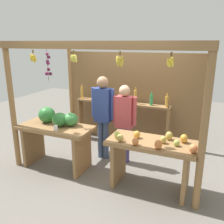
% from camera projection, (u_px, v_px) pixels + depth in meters
% --- Properties ---
extents(ground_plane, '(12.00, 12.00, 0.00)m').
position_uv_depth(ground_plane, '(116.00, 158.00, 4.96)').
color(ground_plane, slate).
rests_on(ground_plane, ground).
extents(market_stall, '(3.40, 2.08, 2.31)m').
position_uv_depth(market_stall, '(124.00, 90.00, 5.00)').
color(market_stall, olive).
rests_on(market_stall, ground).
extents(fruit_counter_left, '(1.38, 0.64, 1.11)m').
position_uv_depth(fruit_counter_left, '(56.00, 130.00, 4.49)').
color(fruit_counter_left, olive).
rests_on(fruit_counter_left, ground).
extents(fruit_counter_right, '(1.40, 0.64, 0.95)m').
position_uv_depth(fruit_counter_right, '(152.00, 153.00, 3.79)').
color(fruit_counter_right, olive).
rests_on(fruit_counter_right, ground).
extents(bottle_shelf_unit, '(2.18, 0.22, 1.35)m').
position_uv_depth(bottle_shelf_unit, '(121.00, 111.00, 5.46)').
color(bottle_shelf_unit, olive).
rests_on(bottle_shelf_unit, ground).
extents(vendor_man, '(0.48, 0.23, 1.68)m').
position_uv_depth(vendor_man, '(103.00, 110.00, 4.72)').
color(vendor_man, '#3D4E70').
rests_on(vendor_man, ground).
extents(vendor_woman, '(0.48, 0.21, 1.54)m').
position_uv_depth(vendor_woman, '(124.00, 117.00, 4.59)').
color(vendor_woman, '#473E7A').
rests_on(vendor_woman, ground).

